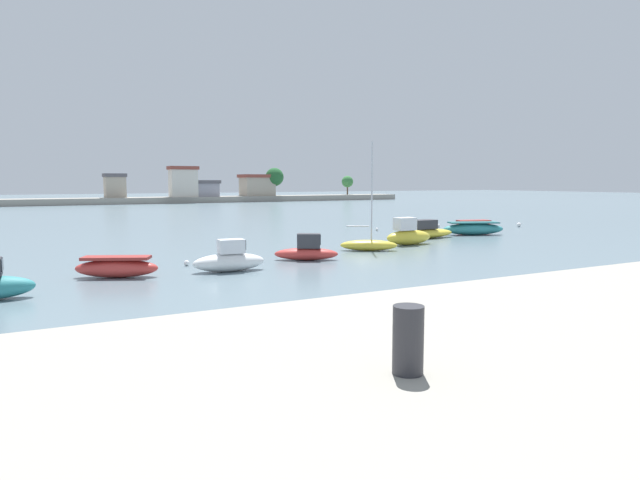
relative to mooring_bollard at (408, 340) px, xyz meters
The scene contains 15 objects.
ground_plane 15.01m from the mooring_bollard, 38.88° to the left, with size 400.00×400.00×0.00m, color slate.
mooring_bollard is the anchor object (origin of this frame).
moored_boat_1 23.25m from the mooring_bollard, 88.14° to the left, with size 3.97×2.69×0.99m.
moored_boat_2 23.19m from the mooring_bollard, 74.93° to the left, with size 3.74×1.50×1.61m.
moored_boat_3 26.58m from the mooring_bollard, 64.89° to the left, with size 3.73×2.74×1.52m.
moored_boat_4 30.92m from the mooring_bollard, 57.11° to the left, with size 3.74×2.89×7.03m.
moored_boat_5 34.63m from the mooring_bollard, 52.43° to the left, with size 3.69×1.36×1.95m.
moored_boat_6 39.47m from the mooring_bollard, 50.56° to the left, with size 5.41×1.85×1.47m.
moored_boat_7 43.22m from the mooring_bollard, 45.23° to the left, with size 5.33×3.41×1.10m.
moored_boat_8 48.10m from the mooring_bollard, 45.30° to the left, with size 3.96×2.50×0.92m.
mooring_buoy_0 53.07m from the mooring_bollard, 40.67° to the left, with size 0.44×0.44×0.44m, color white.
mooring_buoy_1 25.68m from the mooring_bollard, 79.63° to the left, with size 0.30×0.30×0.30m, color white.
mooring_buoy_2 45.62m from the mooring_bollard, 55.98° to the left, with size 0.28×0.28×0.28m, color white.
mooring_buoy_3 50.32m from the mooring_bollard, 49.11° to the left, with size 0.35×0.35×0.35m, color white.
distant_shoreline 112.93m from the mooring_bollard, 83.59° to the left, with size 136.41×7.30×8.21m.
Camera 1 is at (-14.66, -13.37, 4.50)m, focal length 31.27 mm.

